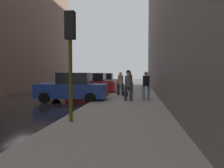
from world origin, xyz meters
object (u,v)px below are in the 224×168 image
(pedestrian_in_jeans, at_px, (146,84))
(pedestrian_in_tan_coat, at_px, (120,82))
(parked_red_hatchback, at_px, (92,84))
(pedestrian_in_red_jacket, at_px, (130,80))
(parked_silver_sedan, at_px, (103,81))
(fire_hydrant, at_px, (107,91))
(parked_blue_sedan, at_px, (72,88))
(pedestrian_with_beanie, at_px, (128,84))
(traffic_light, at_px, (70,42))
(duffel_bag, at_px, (126,94))

(pedestrian_in_jeans, distance_m, pedestrian_in_tan_coat, 3.40)
(parked_red_hatchback, relative_size, pedestrian_in_tan_coat, 2.47)
(pedestrian_in_red_jacket, height_order, pedestrian_in_tan_coat, same)
(parked_silver_sedan, relative_size, fire_hydrant, 6.00)
(parked_red_hatchback, bearing_deg, parked_blue_sedan, -90.00)
(parked_red_hatchback, distance_m, fire_hydrant, 3.69)
(parked_red_hatchback, bearing_deg, pedestrian_with_beanie, -59.93)
(parked_silver_sedan, distance_m, traffic_light, 17.53)
(traffic_light, height_order, pedestrian_in_red_jacket, traffic_light)
(pedestrian_with_beanie, bearing_deg, fire_hydrant, 120.84)
(pedestrian_in_tan_coat, bearing_deg, pedestrian_in_jeans, -58.16)
(parked_red_hatchback, distance_m, duffel_bag, 4.52)
(duffel_bag, bearing_deg, pedestrian_in_red_jacket, 88.75)
(pedestrian_with_beanie, distance_m, duffel_bag, 2.92)
(parked_silver_sedan, height_order, pedestrian_in_tan_coat, pedestrian_in_tan_coat)
(parked_red_hatchback, relative_size, duffel_bag, 9.59)
(parked_red_hatchback, height_order, traffic_light, traffic_light)
(parked_blue_sedan, bearing_deg, fire_hydrant, 53.78)
(fire_hydrant, distance_m, pedestrian_in_jeans, 3.56)
(pedestrian_in_red_jacket, xyz_separation_m, duffel_bag, (-0.11, -4.86, -0.81))
(parked_red_hatchback, distance_m, traffic_light, 12.02)
(parked_silver_sedan, relative_size, pedestrian_in_jeans, 2.47)
(parked_red_hatchback, bearing_deg, parked_silver_sedan, 90.00)
(parked_silver_sedan, bearing_deg, pedestrian_in_tan_coat, -71.67)
(pedestrian_with_beanie, bearing_deg, parked_blue_sedan, 174.77)
(pedestrian_in_red_jacket, distance_m, duffel_bag, 4.93)
(pedestrian_with_beanie, bearing_deg, duffel_bag, 96.70)
(parked_silver_sedan, xyz_separation_m, pedestrian_with_beanie, (3.46, -11.59, 0.29))
(pedestrian_in_jeans, height_order, pedestrian_in_red_jacket, same)
(parked_blue_sedan, distance_m, pedestrian_in_jeans, 4.51)
(parked_red_hatchback, xyz_separation_m, pedestrian_with_beanie, (3.46, -5.98, 0.29))
(parked_blue_sedan, relative_size, duffel_bag, 9.59)
(pedestrian_with_beanie, bearing_deg, traffic_light, -105.66)
(parked_red_hatchback, relative_size, traffic_light, 1.17)
(traffic_light, bearing_deg, pedestrian_in_red_jacket, 84.07)
(pedestrian_in_jeans, xyz_separation_m, duffel_bag, (-1.36, 2.24, -0.81))
(fire_hydrant, height_order, duffel_bag, fire_hydrant)
(traffic_light, relative_size, pedestrian_in_jeans, 2.11)
(pedestrian_in_tan_coat, bearing_deg, parked_red_hatchback, 136.64)
(parked_blue_sedan, xyz_separation_m, pedestrian_with_beanie, (3.46, -0.32, 0.29))
(pedestrian_in_jeans, xyz_separation_m, pedestrian_in_tan_coat, (-1.79, 2.89, 0.00))
(fire_hydrant, distance_m, pedestrian_with_beanie, 3.30)
(pedestrian_in_red_jacket, bearing_deg, parked_silver_sedan, 129.34)
(duffel_bag, bearing_deg, pedestrian_with_beanie, -83.30)
(pedestrian_in_jeans, relative_size, duffel_bag, 3.89)
(fire_hydrant, relative_size, pedestrian_in_jeans, 0.41)
(fire_hydrant, bearing_deg, pedestrian_in_tan_coat, 35.72)
(fire_hydrant, relative_size, pedestrian_in_tan_coat, 0.41)
(parked_silver_sedan, height_order, duffel_bag, parked_silver_sedan)
(pedestrian_in_jeans, distance_m, duffel_bag, 2.74)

